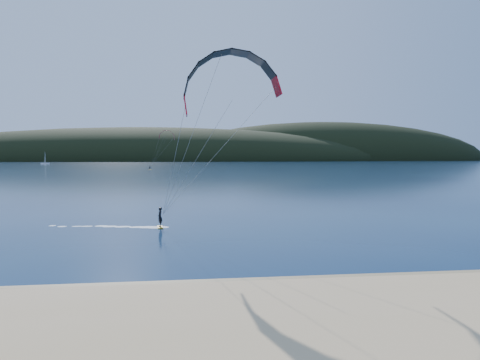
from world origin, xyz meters
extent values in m
plane|color=#081C3E|center=(0.00, 0.00, 0.00)|extent=(1800.00, 1800.00, 0.00)
cube|color=olive|center=(0.00, 4.50, 0.05)|extent=(220.00, 2.50, 0.10)
ellipsoid|color=black|center=(-50.00, 720.00, 0.00)|extent=(840.00, 280.00, 110.00)
ellipsoid|color=black|center=(260.00, 760.00, 0.00)|extent=(600.00, 240.00, 140.00)
cube|color=gold|center=(-2.68, 23.51, 0.05)|extent=(0.64, 1.49, 0.08)
imported|color=black|center=(-2.68, 23.51, 0.97)|extent=(0.51, 0.70, 1.77)
cylinder|color=gray|center=(0.49, 20.60, 6.10)|extent=(0.02, 0.02, 12.35)
cube|color=gold|center=(-18.14, 210.06, 0.06)|extent=(1.46, 1.43, 0.09)
imported|color=black|center=(-18.14, 210.06, 1.04)|extent=(1.17, 1.16, 1.91)
cylinder|color=gray|center=(-13.56, 206.40, 8.63)|extent=(0.02, 0.02, 18.07)
cube|color=white|center=(-129.01, 407.81, 0.48)|extent=(7.99, 4.68, 1.33)
cylinder|color=white|center=(-129.01, 407.81, 5.70)|extent=(0.19, 0.19, 10.45)
cube|color=white|center=(-128.96, 409.14, 5.70)|extent=(0.81, 2.37, 7.60)
cube|color=white|center=(-128.96, 406.29, 3.80)|extent=(0.64, 1.83, 4.75)
camera|label=1|loc=(-0.38, -16.64, 6.41)|focal=32.80mm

